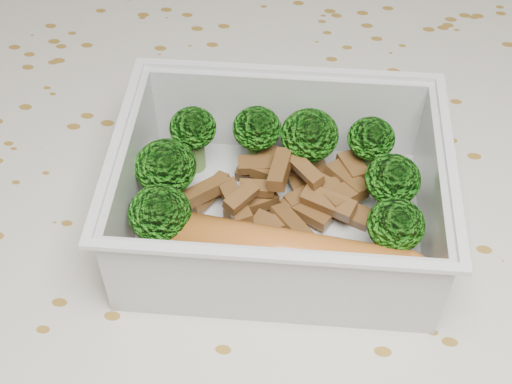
# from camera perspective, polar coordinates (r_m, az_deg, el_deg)

# --- Properties ---
(dining_table) EXTENTS (1.40, 0.90, 0.75)m
(dining_table) POSITION_cam_1_polar(r_m,az_deg,el_deg) (0.52, 0.30, -8.52)
(dining_table) COLOR brown
(dining_table) RESTS_ON ground
(tablecloth) EXTENTS (1.46, 0.96, 0.19)m
(tablecloth) POSITION_cam_1_polar(r_m,az_deg,el_deg) (0.48, 0.32, -5.25)
(tablecloth) COLOR beige
(tablecloth) RESTS_ON dining_table
(lunch_container) EXTENTS (0.20, 0.16, 0.07)m
(lunch_container) POSITION_cam_1_polar(r_m,az_deg,el_deg) (0.43, 1.89, -0.81)
(lunch_container) COLOR silver
(lunch_container) RESTS_ON tablecloth
(broccoli_florets) EXTENTS (0.17, 0.11, 0.05)m
(broccoli_florets) POSITION_cam_1_polar(r_m,az_deg,el_deg) (0.43, 1.32, 1.90)
(broccoli_florets) COLOR #608C3F
(broccoli_florets) RESTS_ON lunch_container
(meat_pile) EXTENTS (0.12, 0.08, 0.03)m
(meat_pile) POSITION_cam_1_polar(r_m,az_deg,el_deg) (0.44, 2.78, -0.08)
(meat_pile) COLOR brown
(meat_pile) RESTS_ON lunch_container
(sausage) EXTENTS (0.17, 0.04, 0.03)m
(sausage) POSITION_cam_1_polar(r_m,az_deg,el_deg) (0.40, 2.16, -5.01)
(sausage) COLOR #B56123
(sausage) RESTS_ON lunch_container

